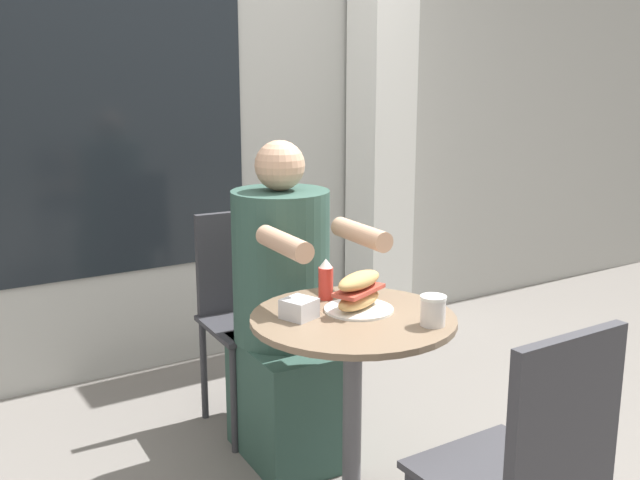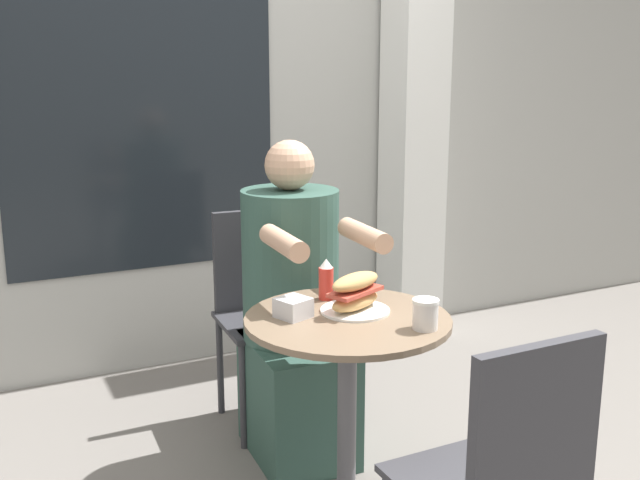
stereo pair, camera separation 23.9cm
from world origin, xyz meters
TOP-DOWN VIEW (x-y plane):
  - storefront_wall at (-0.00, 1.62)m, footprint 8.00×0.09m
  - lattice_pillar at (1.15, 1.43)m, footprint 0.27×0.27m
  - cafe_table at (0.00, 0.00)m, footprint 0.63×0.63m
  - diner_chair at (0.06, 0.86)m, footprint 0.40×0.40m
  - seated_diner at (0.05, 0.51)m, footprint 0.38×0.65m
  - empty_chair_across at (0.06, -0.68)m, footprint 0.38×0.38m
  - sandwich_on_plate at (0.04, 0.03)m, footprint 0.22×0.22m
  - drink_cup at (0.15, -0.19)m, footprint 0.08×0.08m
  - napkin_box at (-0.15, 0.07)m, footprint 0.12×0.12m
  - condiment_bottle at (0.02, 0.19)m, footprint 0.05×0.05m

SIDE VIEW (x-z plane):
  - cafe_table at x=0.00m, z-range 0.16..0.86m
  - seated_diner at x=0.05m, z-range -0.08..1.11m
  - diner_chair at x=0.06m, z-range 0.09..0.96m
  - empty_chair_across at x=0.06m, z-range 0.09..0.96m
  - napkin_box at x=-0.15m, z-range 0.71..0.77m
  - drink_cup at x=0.15m, z-range 0.71..0.79m
  - sandwich_on_plate at x=0.04m, z-range 0.70..0.82m
  - condiment_bottle at x=0.02m, z-range 0.70..0.84m
  - lattice_pillar at x=1.15m, z-range 0.00..2.40m
  - storefront_wall at x=0.00m, z-range 0.00..2.80m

